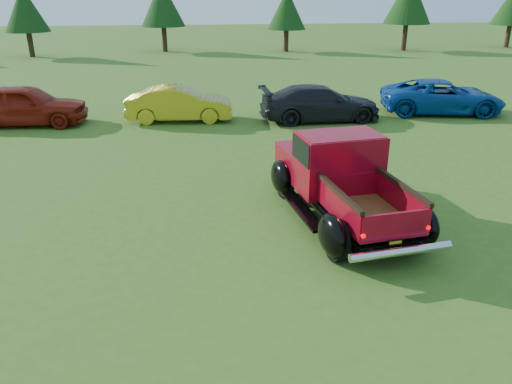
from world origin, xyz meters
name	(u,v)px	position (x,y,z in m)	size (l,w,h in m)	color
ground	(253,247)	(0.00, 0.00, 0.00)	(120.00, 120.00, 0.00)	#3A651C
tree_west	(25,9)	(-12.00, 29.00, 3.11)	(2.94, 2.94, 4.60)	#332114
tree_mid_left	(162,3)	(-3.00, 31.00, 3.38)	(3.20, 3.20, 5.00)	#332114
tree_mid_right	(287,9)	(6.00, 30.00, 2.97)	(2.82, 2.82, 4.40)	#332114
pickup_truck	(337,176)	(1.94, 1.32, 0.82)	(2.71, 4.86, 1.73)	black
show_car_red	(25,105)	(-6.79, 9.80, 0.70)	(1.65, 4.10, 1.40)	maroon
show_car_yellow	(180,104)	(-1.50, 9.71, 0.62)	(1.30, 3.74, 1.23)	gold
show_car_grey	(320,103)	(3.50, 9.18, 0.63)	(1.75, 4.31, 1.25)	black
show_car_blue	(442,97)	(8.38, 9.73, 0.63)	(2.08, 4.51, 1.25)	navy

